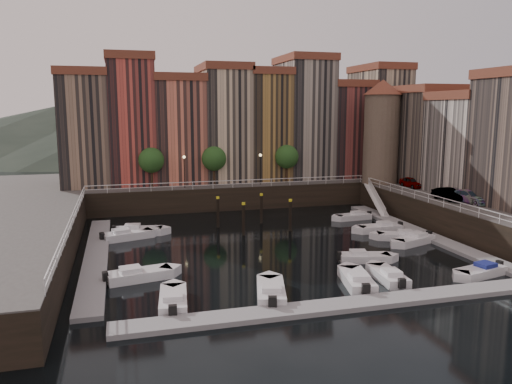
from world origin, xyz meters
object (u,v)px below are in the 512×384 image
object	(u,v)px
corner_tower	(381,130)
boat_left_3	(126,235)
car_b	(448,195)
car_c	(469,198)
mooring_pilings	(253,214)
gangway	(376,198)
boat_left_1	(138,275)
boat_left_4	(138,231)
car_a	(412,183)

from	to	relation	value
corner_tower	boat_left_3	world-z (taller)	corner_tower
car_b	car_c	size ratio (longest dim) A/B	0.88
mooring_pilings	car_c	xyz separation A→B (m)	(21.91, -7.00, 2.02)
gangway	car_b	size ratio (longest dim) A/B	2.04
boat_left_1	car_c	distance (m)	35.49
boat_left_1	boat_left_4	distance (m)	14.50
boat_left_4	corner_tower	bearing A→B (deg)	23.79
car_a	car_c	distance (m)	10.87
corner_tower	mooring_pilings	world-z (taller)	corner_tower
car_a	boat_left_4	bearing A→B (deg)	-175.44
mooring_pilings	car_a	size ratio (longest dim) A/B	1.92
gangway	boat_left_3	distance (m)	31.05
corner_tower	car_a	size ratio (longest dim) A/B	3.51
mooring_pilings	car_c	distance (m)	23.09
boat_left_1	boat_left_3	distance (m)	12.82
gangway	boat_left_3	world-z (taller)	gangway
corner_tower	car_b	distance (m)	15.38
car_c	gangway	bearing A→B (deg)	99.89
gangway	car_a	xyz separation A→B (m)	(4.78, -0.42, 1.75)
mooring_pilings	boat_left_3	xyz separation A→B (m)	(-13.44, -0.75, -1.24)
corner_tower	boat_left_1	bearing A→B (deg)	-145.78
gangway	mooring_pilings	size ratio (longest dim) A/B	1.10
car_b	boat_left_1	bearing A→B (deg)	-167.93
boat_left_1	gangway	bearing A→B (deg)	19.65
mooring_pilings	car_a	distance (m)	22.37
mooring_pilings	car_b	size ratio (longest dim) A/B	1.85
boat_left_1	boat_left_4	world-z (taller)	boat_left_1
mooring_pilings	car_c	bearing A→B (deg)	-17.72
boat_left_3	car_a	bearing A→B (deg)	-10.08
corner_tower	boat_left_4	size ratio (longest dim) A/B	2.63
gangway	car_c	distance (m)	12.37
boat_left_1	car_b	bearing A→B (deg)	3.01
gangway	boat_left_1	world-z (taller)	gangway
boat_left_4	gangway	bearing A→B (deg)	16.64
corner_tower	gangway	size ratio (longest dim) A/B	1.66
gangway	boat_left_1	bearing A→B (deg)	-149.22
car_b	car_c	world-z (taller)	car_b
car_a	boat_left_1	bearing A→B (deg)	-153.72
boat_left_1	boat_left_3	world-z (taller)	boat_left_3
corner_tower	mooring_pilings	xyz separation A→B (m)	(-20.06, -8.79, -8.54)
car_b	boat_left_4	bearing A→B (deg)	167.52
mooring_pilings	car_b	distance (m)	21.39
gangway	boat_left_1	size ratio (longest dim) A/B	1.57
mooring_pilings	car_b	xyz separation A→B (m)	(20.67, -5.13, 2.02)
boat_left_1	car_a	bearing A→B (deg)	15.52
mooring_pilings	boat_left_1	size ratio (longest dim) A/B	1.42
gangway	car_a	bearing A→B (deg)	-5.00
mooring_pilings	car_c	size ratio (longest dim) A/B	1.63
mooring_pilings	boat_left_3	bearing A→B (deg)	-176.79
boat_left_3	car_c	xyz separation A→B (m)	(35.35, -6.25, 3.26)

